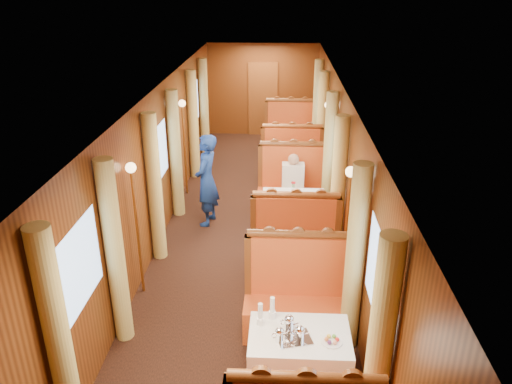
# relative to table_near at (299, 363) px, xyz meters

# --- Properties ---
(floor) EXTENTS (3.00, 12.00, 0.01)m
(floor) POSITION_rel_table_near_xyz_m (-0.75, 3.50, -0.38)
(floor) COLOR black
(floor) RESTS_ON ground
(ceiling) EXTENTS (3.00, 12.00, 0.01)m
(ceiling) POSITION_rel_table_near_xyz_m (-0.75, 3.50, 2.12)
(ceiling) COLOR silver
(ceiling) RESTS_ON wall_left
(wall_far) EXTENTS (3.00, 0.01, 2.50)m
(wall_far) POSITION_rel_table_near_xyz_m (-0.75, 9.50, 0.88)
(wall_far) COLOR brown
(wall_far) RESTS_ON floor
(wall_left) EXTENTS (0.01, 12.00, 2.50)m
(wall_left) POSITION_rel_table_near_xyz_m (-2.25, 3.50, 0.88)
(wall_left) COLOR brown
(wall_left) RESTS_ON floor
(wall_right) EXTENTS (0.01, 12.00, 2.50)m
(wall_right) POSITION_rel_table_near_xyz_m (0.75, 3.50, 0.88)
(wall_right) COLOR brown
(wall_right) RESTS_ON floor
(doorway_far) EXTENTS (0.80, 0.04, 2.00)m
(doorway_far) POSITION_rel_table_near_xyz_m (-0.75, 9.47, 0.62)
(doorway_far) COLOR brown
(doorway_far) RESTS_ON floor
(table_near) EXTENTS (1.05, 0.72, 0.75)m
(table_near) POSITION_rel_table_near_xyz_m (0.00, 0.00, 0.00)
(table_near) COLOR white
(table_near) RESTS_ON floor
(banquette_near_aft) EXTENTS (1.30, 0.55, 1.34)m
(banquette_near_aft) POSITION_rel_table_near_xyz_m (0.00, 1.01, 0.05)
(banquette_near_aft) COLOR red
(banquette_near_aft) RESTS_ON floor
(table_mid) EXTENTS (1.05, 0.72, 0.75)m
(table_mid) POSITION_rel_table_near_xyz_m (0.00, 3.50, 0.00)
(table_mid) COLOR white
(table_mid) RESTS_ON floor
(banquette_mid_fwd) EXTENTS (1.30, 0.55, 1.34)m
(banquette_mid_fwd) POSITION_rel_table_near_xyz_m (0.00, 2.49, 0.05)
(banquette_mid_fwd) COLOR red
(banquette_mid_fwd) RESTS_ON floor
(banquette_mid_aft) EXTENTS (1.30, 0.55, 1.34)m
(banquette_mid_aft) POSITION_rel_table_near_xyz_m (0.00, 4.51, 0.05)
(banquette_mid_aft) COLOR red
(banquette_mid_aft) RESTS_ON floor
(table_far) EXTENTS (1.05, 0.72, 0.75)m
(table_far) POSITION_rel_table_near_xyz_m (0.00, 7.00, 0.00)
(table_far) COLOR white
(table_far) RESTS_ON floor
(banquette_far_fwd) EXTENTS (1.30, 0.55, 1.34)m
(banquette_far_fwd) POSITION_rel_table_near_xyz_m (0.00, 5.99, 0.05)
(banquette_far_fwd) COLOR red
(banquette_far_fwd) RESTS_ON floor
(banquette_far_aft) EXTENTS (1.30, 0.55, 1.34)m
(banquette_far_aft) POSITION_rel_table_near_xyz_m (0.00, 8.01, 0.05)
(banquette_far_aft) COLOR red
(banquette_far_aft) RESTS_ON floor
(tea_tray) EXTENTS (0.40, 0.34, 0.01)m
(tea_tray) POSITION_rel_table_near_xyz_m (-0.06, -0.08, 0.38)
(tea_tray) COLOR silver
(tea_tray) RESTS_ON table_near
(teapot_left) EXTENTS (0.18, 0.15, 0.12)m
(teapot_left) POSITION_rel_table_near_xyz_m (-0.21, -0.11, 0.44)
(teapot_left) COLOR silver
(teapot_left) RESTS_ON tea_tray
(teapot_right) EXTENTS (0.17, 0.13, 0.13)m
(teapot_right) POSITION_rel_table_near_xyz_m (-0.01, -0.09, 0.44)
(teapot_right) COLOR silver
(teapot_right) RESTS_ON tea_tray
(teapot_back) EXTENTS (0.18, 0.15, 0.14)m
(teapot_back) POSITION_rel_table_near_xyz_m (-0.11, 0.07, 0.44)
(teapot_back) COLOR silver
(teapot_back) RESTS_ON tea_tray
(fruit_plate) EXTENTS (0.22, 0.22, 0.05)m
(fruit_plate) POSITION_rel_table_near_xyz_m (0.32, -0.10, 0.39)
(fruit_plate) COLOR white
(fruit_plate) RESTS_ON table_near
(cup_inboard) EXTENTS (0.08, 0.08, 0.26)m
(cup_inboard) POSITION_rel_table_near_xyz_m (-0.41, 0.14, 0.48)
(cup_inboard) COLOR white
(cup_inboard) RESTS_ON table_near
(cup_outboard) EXTENTS (0.08, 0.08, 0.26)m
(cup_outboard) POSITION_rel_table_near_xyz_m (-0.29, 0.25, 0.48)
(cup_outboard) COLOR white
(cup_outboard) RESTS_ON table_near
(rose_vase_mid) EXTENTS (0.06, 0.06, 0.36)m
(rose_vase_mid) POSITION_rel_table_near_xyz_m (-0.01, 3.54, 0.55)
(rose_vase_mid) COLOR silver
(rose_vase_mid) RESTS_ON table_mid
(rose_vase_far) EXTENTS (0.06, 0.06, 0.36)m
(rose_vase_far) POSITION_rel_table_near_xyz_m (0.03, 6.97, 0.55)
(rose_vase_far) COLOR silver
(rose_vase_far) RESTS_ON table_far
(window_left_near) EXTENTS (0.01, 1.20, 0.90)m
(window_left_near) POSITION_rel_table_near_xyz_m (-2.24, 0.00, 1.07)
(window_left_near) COLOR #89ADDB
(window_left_near) RESTS_ON wall_left
(curtain_left_near_a) EXTENTS (0.22, 0.22, 2.35)m
(curtain_left_near_a) POSITION_rel_table_near_xyz_m (-2.13, -0.78, 0.80)
(curtain_left_near_a) COLOR #D5C56D
(curtain_left_near_a) RESTS_ON floor
(curtain_left_near_b) EXTENTS (0.22, 0.22, 2.35)m
(curtain_left_near_b) POSITION_rel_table_near_xyz_m (-2.13, 0.78, 0.80)
(curtain_left_near_b) COLOR #D5C56D
(curtain_left_near_b) RESTS_ON floor
(window_right_near) EXTENTS (0.01, 1.20, 0.90)m
(window_right_near) POSITION_rel_table_near_xyz_m (0.74, 0.00, 1.07)
(window_right_near) COLOR #89ADDB
(window_right_near) RESTS_ON wall_right
(curtain_right_near_a) EXTENTS (0.22, 0.22, 2.35)m
(curtain_right_near_a) POSITION_rel_table_near_xyz_m (0.63, -0.78, 0.80)
(curtain_right_near_a) COLOR #D5C56D
(curtain_right_near_a) RESTS_ON floor
(curtain_right_near_b) EXTENTS (0.22, 0.22, 2.35)m
(curtain_right_near_b) POSITION_rel_table_near_xyz_m (0.63, 0.78, 0.80)
(curtain_right_near_b) COLOR #D5C56D
(curtain_right_near_b) RESTS_ON floor
(window_left_mid) EXTENTS (0.01, 1.20, 0.90)m
(window_left_mid) POSITION_rel_table_near_xyz_m (-2.24, 3.50, 1.07)
(window_left_mid) COLOR #89ADDB
(window_left_mid) RESTS_ON wall_left
(curtain_left_mid_a) EXTENTS (0.22, 0.22, 2.35)m
(curtain_left_mid_a) POSITION_rel_table_near_xyz_m (-2.13, 2.72, 0.80)
(curtain_left_mid_a) COLOR #D5C56D
(curtain_left_mid_a) RESTS_ON floor
(curtain_left_mid_b) EXTENTS (0.22, 0.22, 2.35)m
(curtain_left_mid_b) POSITION_rel_table_near_xyz_m (-2.13, 4.28, 0.80)
(curtain_left_mid_b) COLOR #D5C56D
(curtain_left_mid_b) RESTS_ON floor
(window_right_mid) EXTENTS (0.01, 1.20, 0.90)m
(window_right_mid) POSITION_rel_table_near_xyz_m (0.74, 3.50, 1.07)
(window_right_mid) COLOR #89ADDB
(window_right_mid) RESTS_ON wall_right
(curtain_right_mid_a) EXTENTS (0.22, 0.22, 2.35)m
(curtain_right_mid_a) POSITION_rel_table_near_xyz_m (0.63, 2.72, 0.80)
(curtain_right_mid_a) COLOR #D5C56D
(curtain_right_mid_a) RESTS_ON floor
(curtain_right_mid_b) EXTENTS (0.22, 0.22, 2.35)m
(curtain_right_mid_b) POSITION_rel_table_near_xyz_m (0.63, 4.28, 0.80)
(curtain_right_mid_b) COLOR #D5C56D
(curtain_right_mid_b) RESTS_ON floor
(window_left_far) EXTENTS (0.01, 1.20, 0.90)m
(window_left_far) POSITION_rel_table_near_xyz_m (-2.24, 7.00, 1.07)
(window_left_far) COLOR #89ADDB
(window_left_far) RESTS_ON wall_left
(curtain_left_far_a) EXTENTS (0.22, 0.22, 2.35)m
(curtain_left_far_a) POSITION_rel_table_near_xyz_m (-2.13, 6.22, 0.80)
(curtain_left_far_a) COLOR #D5C56D
(curtain_left_far_a) RESTS_ON floor
(curtain_left_far_b) EXTENTS (0.22, 0.22, 2.35)m
(curtain_left_far_b) POSITION_rel_table_near_xyz_m (-2.13, 7.78, 0.80)
(curtain_left_far_b) COLOR #D5C56D
(curtain_left_far_b) RESTS_ON floor
(window_right_far) EXTENTS (0.01, 1.20, 0.90)m
(window_right_far) POSITION_rel_table_near_xyz_m (0.74, 7.00, 1.07)
(window_right_far) COLOR #89ADDB
(window_right_far) RESTS_ON wall_right
(curtain_right_far_a) EXTENTS (0.22, 0.22, 2.35)m
(curtain_right_far_a) POSITION_rel_table_near_xyz_m (0.63, 6.22, 0.80)
(curtain_right_far_a) COLOR #D5C56D
(curtain_right_far_a) RESTS_ON floor
(curtain_right_far_b) EXTENTS (0.22, 0.22, 2.35)m
(curtain_right_far_b) POSITION_rel_table_near_xyz_m (0.63, 7.78, 0.80)
(curtain_right_far_b) COLOR #D5C56D
(curtain_right_far_b) RESTS_ON floor
(sconce_left_fore) EXTENTS (0.14, 0.14, 1.95)m
(sconce_left_fore) POSITION_rel_table_near_xyz_m (-2.15, 1.75, 1.01)
(sconce_left_fore) COLOR #BF8C3F
(sconce_left_fore) RESTS_ON floor
(sconce_right_fore) EXTENTS (0.14, 0.14, 1.95)m
(sconce_right_fore) POSITION_rel_table_near_xyz_m (0.65, 1.75, 1.01)
(sconce_right_fore) COLOR #BF8C3F
(sconce_right_fore) RESTS_ON floor
(sconce_left_aft) EXTENTS (0.14, 0.14, 1.95)m
(sconce_left_aft) POSITION_rel_table_near_xyz_m (-2.15, 5.25, 1.01)
(sconce_left_aft) COLOR #BF8C3F
(sconce_left_aft) RESTS_ON floor
(sconce_right_aft) EXTENTS (0.14, 0.14, 1.95)m
(sconce_right_aft) POSITION_rel_table_near_xyz_m (0.65, 5.25, 1.01)
(sconce_right_aft) COLOR #BF8C3F
(sconce_right_aft) RESTS_ON floor
(steward) EXTENTS (0.50, 0.67, 1.67)m
(steward) POSITION_rel_table_near_xyz_m (-1.52, 3.92, 0.46)
(steward) COLOR navy
(steward) RESTS_ON floor
(passenger) EXTENTS (0.40, 0.44, 0.76)m
(passenger) POSITION_rel_table_near_xyz_m (-0.00, 4.29, 0.37)
(passenger) COLOR beige
(passenger) RESTS_ON banquette_mid_aft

